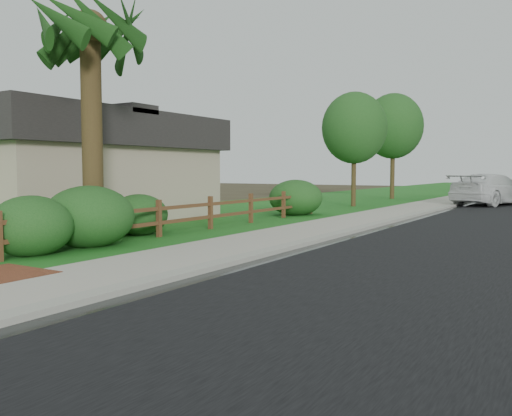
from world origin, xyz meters
The scene contains 17 objects.
ground centered at (0.00, 0.00, 0.00)m, with size 120.00×120.00×0.00m, color #362D1D.
curb centered at (0.40, 35.00, 0.06)m, with size 0.40×90.00×0.12m, color #9C9B8E.
wet_gutter centered at (0.75, 35.00, 0.02)m, with size 0.50×90.00×0.00m, color black.
sidewalk centered at (-0.90, 35.00, 0.05)m, with size 2.20×90.00×0.10m, color #AEA698.
grass_strip centered at (-2.80, 35.00, 0.03)m, with size 1.60×90.00×0.06m, color #1E5718.
lawn_near centered at (-8.00, 35.00, 0.02)m, with size 9.00×90.00×0.04m, color #1E5718.
ranch_fence centered at (-3.60, 6.40, 0.62)m, with size 0.12×16.92×1.10m.
palm_tree centered at (-4.30, 3.50, 5.52)m, with size 3.60×3.60×6.60m.
house centered at (-11.00, 7.00, 2.08)m, with size 10.60×9.60×4.05m.
white_suv centered at (2.00, 25.85, 0.87)m, with size 2.38×5.84×1.70m, color white.
boulder centered at (-5.70, 3.48, 0.35)m, with size 1.04×0.78×0.69m, color brown.
shrub_a centered at (-3.90, 1.36, 0.68)m, with size 1.82×1.82×1.37m, color #1B4A1A.
shrub_b centered at (-3.90, 2.99, 0.77)m, with size 2.20×2.20×1.54m, color #1B4A1A.
shrub_c centered at (-4.65, 5.50, 0.61)m, with size 1.69×1.69×1.22m, color #1B4A1A.
shrub_d centered at (-3.90, 14.00, 0.76)m, with size 2.24×2.24×1.53m, color #1B4A1A.
tree_near_left centered at (-3.90, 20.51, 4.09)m, with size 3.36×3.36×5.95m.
tree_mid_left centered at (-4.52, 28.95, 4.78)m, with size 3.88×3.88×6.93m.
Camera 1 is at (6.56, -6.13, 1.92)m, focal length 38.00 mm.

